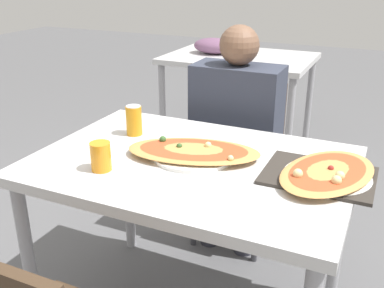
% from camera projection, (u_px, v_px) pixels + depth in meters
% --- Properties ---
extents(dining_table, '(1.15, 0.81, 0.74)m').
position_uv_depth(dining_table, '(192.00, 179.00, 1.67)').
color(dining_table, silver).
rests_on(dining_table, ground_plane).
extents(chair_far_seated, '(0.40, 0.40, 0.84)m').
position_uv_depth(chair_far_seated, '(241.00, 152.00, 2.38)').
color(chair_far_seated, '#3F2D1E').
rests_on(chair_far_seated, ground_plane).
extents(person_seated, '(0.43, 0.25, 1.15)m').
position_uv_depth(person_seated, '(235.00, 124.00, 2.21)').
color(person_seated, '#2D2D38').
rests_on(person_seated, ground_plane).
extents(pizza_main, '(0.54, 0.37, 0.05)m').
position_uv_depth(pizza_main, '(193.00, 152.00, 1.67)').
color(pizza_main, white).
rests_on(pizza_main, dining_table).
extents(soda_can, '(0.07, 0.07, 0.12)m').
position_uv_depth(soda_can, '(134.00, 120.00, 1.87)').
color(soda_can, orange).
rests_on(soda_can, dining_table).
extents(drink_glass, '(0.07, 0.07, 0.10)m').
position_uv_depth(drink_glass, '(101.00, 156.00, 1.55)').
color(drink_glass, orange).
rests_on(drink_glass, dining_table).
extents(serving_tray, '(0.36, 0.28, 0.01)m').
position_uv_depth(serving_tray, '(319.00, 176.00, 1.51)').
color(serving_tray, '#332D28').
rests_on(serving_tray, dining_table).
extents(pizza_second, '(0.38, 0.49, 0.06)m').
position_uv_depth(pizza_second, '(327.00, 173.00, 1.50)').
color(pizza_second, white).
rests_on(pizza_second, dining_table).
extents(background_table, '(1.10, 0.80, 0.86)m').
position_uv_depth(background_table, '(235.00, 62.00, 3.50)').
color(background_table, silver).
rests_on(background_table, ground_plane).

